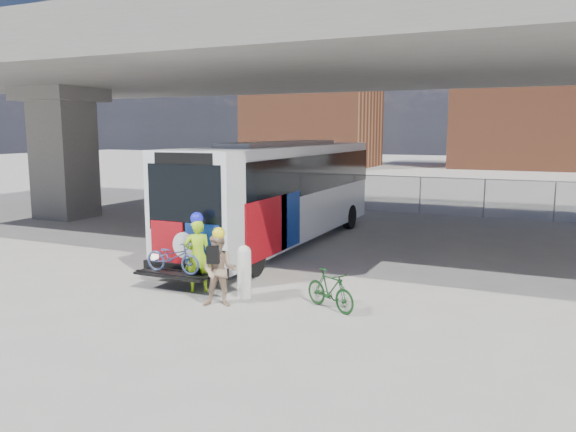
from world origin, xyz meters
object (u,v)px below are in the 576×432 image
Objects in this scene: bus at (282,186)px; cyclist_hivis at (198,253)px; bike_parked at (330,290)px; bollard at (244,270)px; cyclist_tan at (219,269)px.

cyclist_hivis is at bearing -84.80° from bus.
bus is 6.30× the size of cyclist_hivis.
bike_parked is at bearing 149.49° from cyclist_hivis.
bus is at bearing 60.55° from bike_parked.
bollard is 0.85× the size of bike_parked.
bike_parked is (3.57, 0.00, -0.52)m from cyclist_hivis.
bollard is 2.24m from bike_parked.
cyclist_hivis is (0.58, -6.33, -1.12)m from bus.
bollard is at bearing -73.18° from bus.
bollard is 0.64× the size of cyclist_hivis.
bus reaches higher than bollard.
cyclist_hivis is (-1.34, -0.00, 0.29)m from bollard.
cyclist_tan is (1.71, -7.16, -1.23)m from bus.
bus is at bearing 106.82° from bollard.
cyclist_hivis is 1.40m from cyclist_tan.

